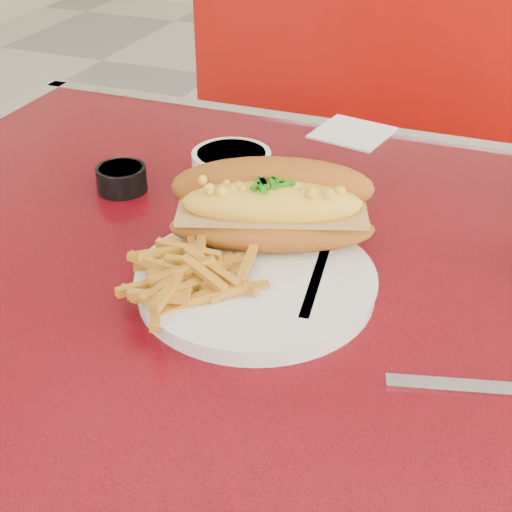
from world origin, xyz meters
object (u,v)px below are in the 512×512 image
(diner_table, at_px, (310,384))
(gravy_ramekin, at_px, (232,171))
(mac_hoagie, at_px, (272,206))
(booth_bench_far, at_px, (409,262))
(fork, at_px, (318,273))
(sauce_cup_left, at_px, (122,177))
(dinner_plate, at_px, (256,281))

(diner_table, bearing_deg, gravy_ramekin, 138.87)
(mac_hoagie, bearing_deg, booth_bench_far, 66.83)
(mac_hoagie, bearing_deg, fork, -52.97)
(mac_hoagie, height_order, gravy_ramekin, mac_hoagie)
(sauce_cup_left, bearing_deg, diner_table, -17.33)
(mac_hoagie, bearing_deg, dinner_plate, -101.79)
(dinner_plate, bearing_deg, booth_bench_far, 86.82)
(gravy_ramekin, bearing_deg, sauce_cup_left, -161.53)
(mac_hoagie, relative_size, fork, 1.57)
(dinner_plate, height_order, mac_hoagie, mac_hoagie)
(mac_hoagie, bearing_deg, sauce_cup_left, 143.31)
(mac_hoagie, xyz_separation_m, gravy_ramekin, (-0.10, 0.12, -0.03))
(dinner_plate, relative_size, gravy_ramekin, 3.03)
(diner_table, height_order, gravy_ramekin, gravy_ramekin)
(diner_table, bearing_deg, fork, -71.48)
(gravy_ramekin, height_order, sauce_cup_left, gravy_ramekin)
(dinner_plate, distance_m, fork, 0.06)
(dinner_plate, distance_m, mac_hoagie, 0.09)
(dinner_plate, distance_m, gravy_ramekin, 0.22)
(diner_table, xyz_separation_m, gravy_ramekin, (-0.15, 0.13, 0.19))
(diner_table, bearing_deg, sauce_cup_left, 162.67)
(fork, xyz_separation_m, sauce_cup_left, (-0.30, 0.12, -0.00))
(fork, bearing_deg, dinner_plate, 107.36)
(booth_bench_far, xyz_separation_m, mac_hoagie, (-0.06, -0.79, 0.54))
(booth_bench_far, height_order, mac_hoagie, booth_bench_far)
(diner_table, xyz_separation_m, booth_bench_far, (0.00, 0.81, -0.32))
(sauce_cup_left, bearing_deg, fork, -21.67)
(booth_bench_far, bearing_deg, diner_table, -90.00)
(fork, distance_m, gravy_ramekin, 0.23)
(booth_bench_far, distance_m, gravy_ramekin, 0.86)
(mac_hoagie, distance_m, gravy_ramekin, 0.15)
(booth_bench_far, bearing_deg, gravy_ramekin, -102.78)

